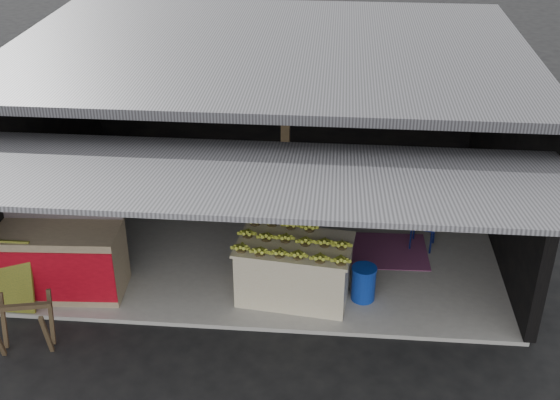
# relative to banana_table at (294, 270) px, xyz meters

# --- Properties ---
(ground) EXTENTS (80.00, 80.00, 0.00)m
(ground) POSITION_rel_banana_table_xyz_m (-0.52, -0.74, -0.48)
(ground) COLOR black
(ground) RESTS_ON ground
(concrete_slab) EXTENTS (7.00, 5.00, 0.06)m
(concrete_slab) POSITION_rel_banana_table_xyz_m (-0.52, 1.76, -0.45)
(concrete_slab) COLOR gray
(concrete_slab) RESTS_ON ground
(shophouse) EXTENTS (7.40, 7.29, 3.02)m
(shophouse) POSITION_rel_banana_table_xyz_m (-0.52, 2.08, 1.62)
(shophouse) COLOR black
(shophouse) RESTS_ON ground
(banana_table) EXTENTS (1.61, 1.10, 0.83)m
(banana_table) POSITION_rel_banana_table_xyz_m (0.00, 0.00, 0.00)
(banana_table) COLOR silver
(banana_table) RESTS_ON concrete_slab
(banana_pile) EXTENTS (1.48, 0.99, 0.16)m
(banana_pile) POSITION_rel_banana_table_xyz_m (0.00, 0.00, 0.49)
(banana_pile) COLOR gold
(banana_pile) RESTS_ON banana_table
(white_crate) EXTENTS (0.83, 0.59, 0.88)m
(white_crate) POSITION_rel_banana_table_xyz_m (-0.13, 1.08, 0.03)
(white_crate) COLOR white
(white_crate) RESTS_ON concrete_slab
(neighbor_stall) EXTENTS (1.76, 0.87, 1.77)m
(neighbor_stall) POSITION_rel_banana_table_xyz_m (-3.17, -0.16, 0.11)
(neighbor_stall) COLOR #998466
(neighbor_stall) RESTS_ON concrete_slab
(green_signboard) EXTENTS (0.67, 0.25, 0.99)m
(green_signboard) POSITION_rel_banana_table_xyz_m (-3.68, -0.60, 0.08)
(green_signboard) COLOR black
(green_signboard) RESTS_ON concrete_slab
(sawhorse) EXTENTS (0.73, 0.73, 0.69)m
(sawhorse) POSITION_rel_banana_table_xyz_m (-3.18, -1.33, -0.04)
(sawhorse) COLOR #493A24
(sawhorse) RESTS_ON ground
(water_barrel) EXTENTS (0.32, 0.32, 0.47)m
(water_barrel) POSITION_rel_banana_table_xyz_m (0.93, 0.00, -0.18)
(water_barrel) COLOR #0E309B
(water_barrel) RESTS_ON concrete_slab
(plastic_chair) EXTENTS (0.47, 0.47, 0.81)m
(plastic_chair) POSITION_rel_banana_table_xyz_m (1.86, 1.47, 0.06)
(plastic_chair) COLOR #0B123D
(plastic_chair) RESTS_ON concrete_slab
(magenta_rug) EXTENTS (1.53, 1.04, 0.01)m
(magenta_rug) POSITION_rel_banana_table_xyz_m (1.16, 1.20, -0.41)
(magenta_rug) COLOR #6E1858
(magenta_rug) RESTS_ON concrete_slab
(picture_frames) EXTENTS (1.62, 0.04, 0.46)m
(picture_frames) POSITION_rel_banana_table_xyz_m (-0.68, 4.16, 1.45)
(picture_frames) COLOR black
(picture_frames) RESTS_ON shophouse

